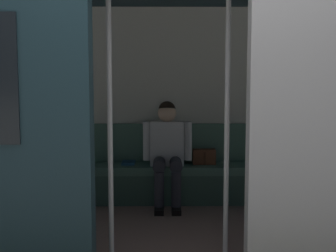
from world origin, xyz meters
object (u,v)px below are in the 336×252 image
at_px(train_car, 161,61).
at_px(bench_seat, 167,174).
at_px(grab_pole_door, 110,120).
at_px(grab_pole_far, 227,120).
at_px(book, 129,163).
at_px(handbag, 204,157).
at_px(person_seated, 167,146).

height_order(train_car, bench_seat, train_car).
xyz_separation_m(grab_pole_door, grab_pole_far, (-0.82, -0.04, 0.00)).
distance_m(bench_seat, grab_pole_door, 2.07).
height_order(book, grab_pole_door, grab_pole_door).
height_order(bench_seat, grab_pole_door, grab_pole_door).
bearing_deg(bench_seat, grab_pole_door, 77.72).
bearing_deg(bench_seat, book, -11.58).
distance_m(handbag, grab_pole_door, 2.21).
xyz_separation_m(person_seated, handbag, (-0.42, -0.13, -0.14)).
distance_m(book, grab_pole_far, 2.21).
distance_m(train_car, person_seated, 1.35).
distance_m(book, grab_pole_door, 2.08).
distance_m(person_seated, book, 0.52).
height_order(train_car, grab_pole_door, train_car).
relative_size(train_car, person_seated, 5.52).
xyz_separation_m(book, grab_pole_door, (-0.04, 1.97, 0.67)).
bearing_deg(train_car, grab_pole_far, 120.90).
relative_size(book, grab_pole_far, 0.10).
distance_m(person_seated, grab_pole_door, 1.92).
relative_size(train_car, handbag, 24.62).
height_order(book, grab_pole_far, grab_pole_far).
distance_m(handbag, grab_pole_far, 2.00).
relative_size(handbag, grab_pole_door, 0.12).
xyz_separation_m(bench_seat, grab_pole_far, (-0.41, 1.83, 0.78)).
height_order(train_car, book, train_car).
height_order(handbag, grab_pole_far, grab_pole_far).
bearing_deg(grab_pole_far, grab_pole_door, 3.06).
height_order(train_car, person_seated, train_car).
relative_size(bench_seat, grab_pole_door, 1.27).
relative_size(grab_pole_door, grab_pole_far, 1.00).
relative_size(train_car, book, 29.09).
xyz_separation_m(person_seated, grab_pole_door, (0.41, 1.82, 0.46)).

